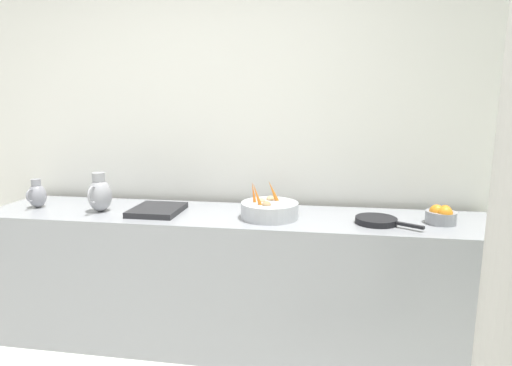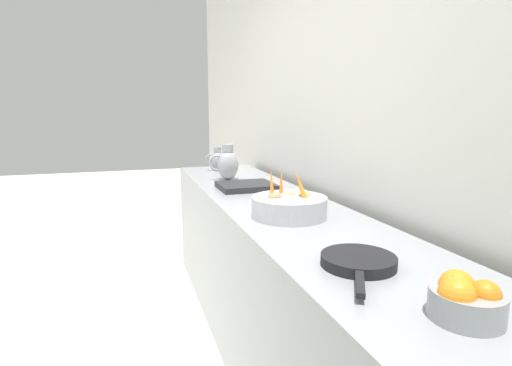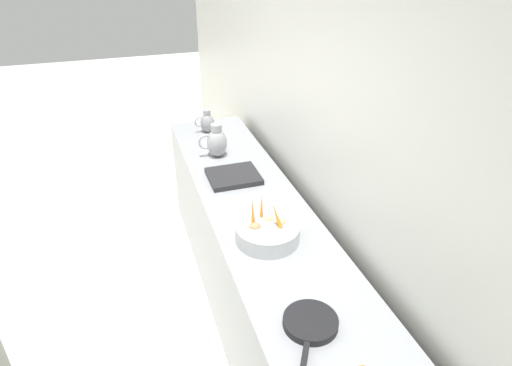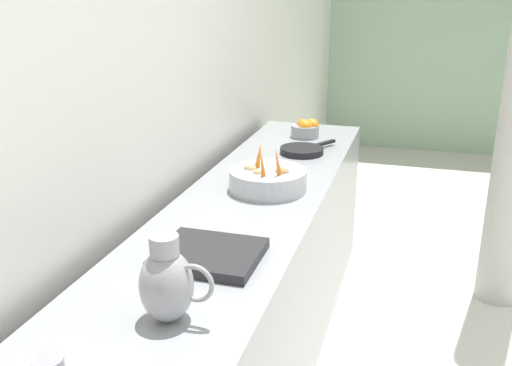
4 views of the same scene
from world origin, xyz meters
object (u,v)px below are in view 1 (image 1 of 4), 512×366
Objects in this scene: metal_pitcher_short at (37,195)px; skillet_on_counter at (377,221)px; metal_pitcher_tall at (100,194)px; orange_bowl at (441,215)px; vegetable_colander at (269,210)px.

skillet_on_counter is (0.04, 2.20, -0.07)m from metal_pitcher_short.
skillet_on_counter is at bearing 89.70° from metal_pitcher_tall.
orange_bowl is 0.68× the size of metal_pitcher_tall.
vegetable_colander is at bearing 89.51° from metal_pitcher_short.
vegetable_colander is 2.03× the size of orange_bowl.
metal_pitcher_short is at bearing -89.62° from orange_bowl.
metal_pitcher_tall is (0.05, -2.10, 0.06)m from orange_bowl.
orange_bowl is at bearing 98.79° from skillet_on_counter.
vegetable_colander is 1.38× the size of metal_pitcher_tall.
vegetable_colander reaches higher than skillet_on_counter.
skillet_on_counter is (0.06, -0.37, -0.03)m from orange_bowl.
orange_bowl is 2.10m from metal_pitcher_tall.
vegetable_colander is 1.57m from metal_pitcher_short.
metal_pitcher_tall is 1.73m from skillet_on_counter.
vegetable_colander is 0.63m from skillet_on_counter.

